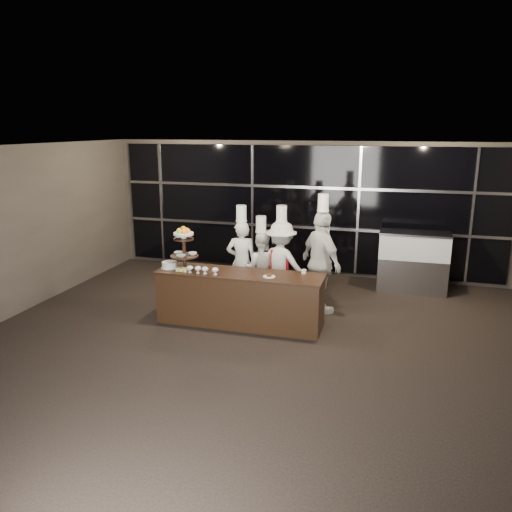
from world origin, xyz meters
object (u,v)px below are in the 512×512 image
(chef_d, at_px, (321,262))
(chef_a, at_px, (242,261))
(chef_b, at_px, (261,267))
(display_stand, at_px, (184,245))
(layer_cake, at_px, (170,265))
(buffet_counter, at_px, (240,298))
(chef_c, at_px, (281,264))
(display_case, at_px, (413,259))

(chef_d, bearing_deg, chef_a, 173.73)
(chef_d, bearing_deg, chef_b, 171.65)
(display_stand, height_order, chef_a, chef_a)
(layer_cake, relative_size, chef_d, 0.14)
(buffet_counter, relative_size, chef_c, 1.48)
(layer_cake, relative_size, chef_b, 0.18)
(chef_b, bearing_deg, display_stand, -134.45)
(display_stand, height_order, layer_cake, display_stand)
(display_stand, relative_size, chef_c, 0.39)
(layer_cake, relative_size, display_case, 0.22)
(chef_d, bearing_deg, chef_c, 167.71)
(chef_d, bearing_deg, layer_cake, -158.76)
(buffet_counter, relative_size, layer_cake, 9.47)
(layer_cake, height_order, chef_b, chef_b)
(layer_cake, bearing_deg, buffet_counter, 2.27)
(display_case, distance_m, chef_c, 2.88)
(chef_b, bearing_deg, chef_a, -179.80)
(display_case, bearing_deg, chef_a, -153.50)
(chef_c, bearing_deg, display_stand, -143.24)
(buffet_counter, distance_m, layer_cake, 1.36)
(display_case, bearing_deg, display_stand, -145.33)
(chef_d, bearing_deg, buffet_counter, -143.30)
(display_stand, xyz_separation_m, display_case, (3.86, 2.67, -0.65))
(display_stand, xyz_separation_m, chef_b, (1.07, 1.09, -0.62))
(buffet_counter, relative_size, chef_b, 1.67)
(display_stand, xyz_separation_m, chef_a, (0.69, 1.09, -0.51))
(chef_a, height_order, chef_b, chef_a)
(chef_b, bearing_deg, chef_d, -8.35)
(chef_a, xyz_separation_m, chef_c, (0.77, -0.00, -0.01))
(display_case, relative_size, chef_c, 0.72)
(buffet_counter, distance_m, chef_c, 1.23)
(display_stand, relative_size, chef_d, 0.34)
(buffet_counter, distance_m, display_stand, 1.33)
(chef_b, bearing_deg, chef_c, -0.26)
(display_stand, distance_m, display_case, 4.74)
(display_case, height_order, chef_a, chef_a)
(buffet_counter, xyz_separation_m, display_stand, (-1.00, -0.00, 0.87))
(chef_a, height_order, chef_d, chef_d)
(layer_cake, distance_m, chef_b, 1.77)
(layer_cake, distance_m, chef_c, 2.07)
(buffet_counter, bearing_deg, chef_b, 86.27)
(chef_c, bearing_deg, layer_cake, -146.49)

